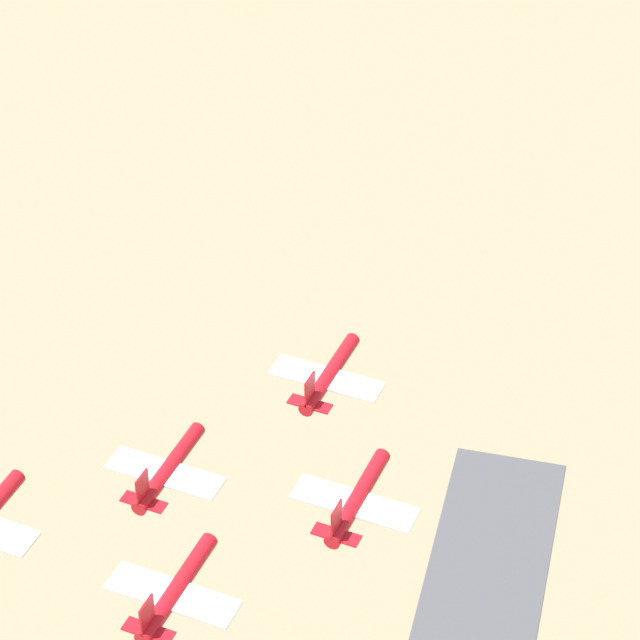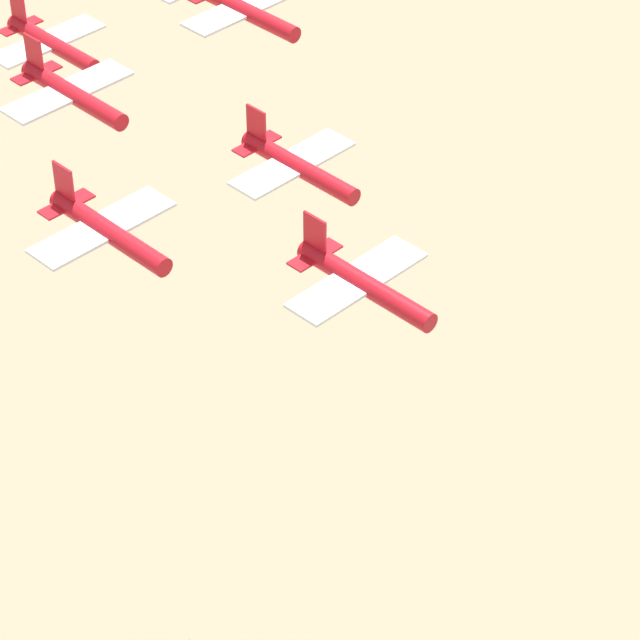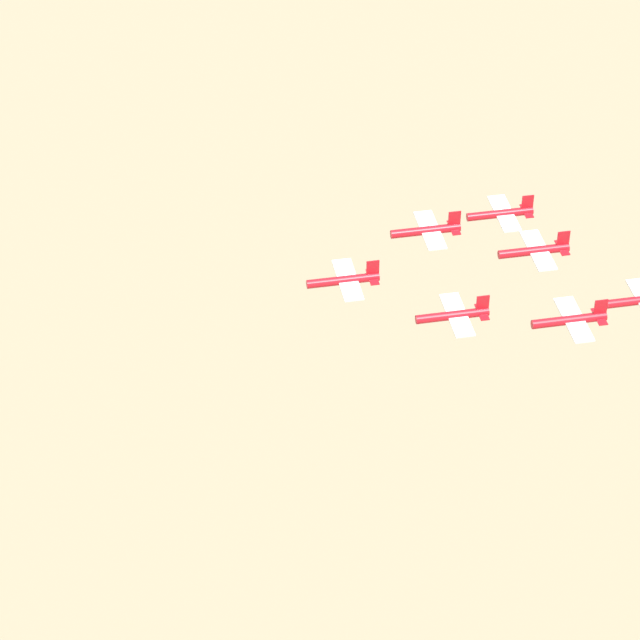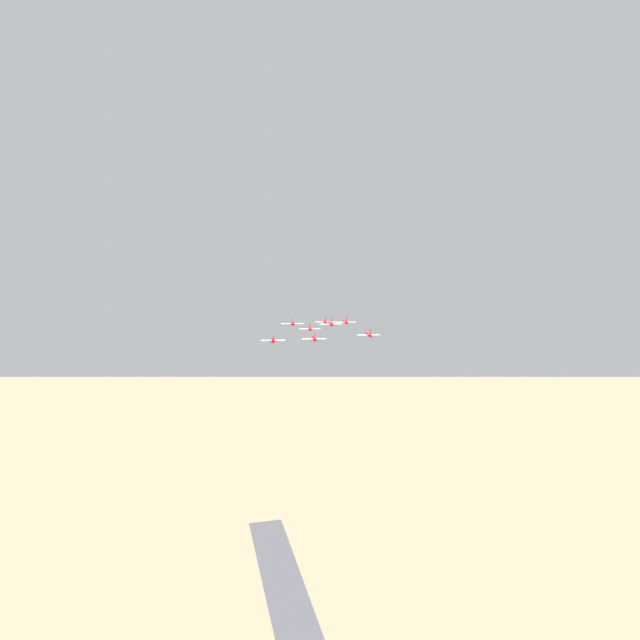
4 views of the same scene
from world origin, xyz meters
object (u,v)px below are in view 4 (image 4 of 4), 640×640
Objects in this scene: jet_3 at (293,324)px; jet_6 at (273,340)px; jet_7 at (314,339)px; jet_5 at (368,335)px; jet_1 at (310,329)px; jet_0 at (325,322)px; jet_2 at (345,322)px; jet_4 at (331,324)px.

jet_3 is 1.00× the size of jet_6.
jet_6 is 1.00× the size of jet_7.
jet_7 is (-23.19, -5.84, 0.16)m from jet_5.
jet_3 reaches higher than jet_6.
jet_7 is at bearing -150.46° from jet_5.
jet_3 is 1.00× the size of jet_7.
jet_1 is 14.02m from jet_3.
jet_0 reaches higher than jet_6.
jet_7 is at bearing -0.00° from jet_6.
jet_3 is 14.42m from jet_6.
jet_7 reaches higher than jet_6.
jet_2 reaches higher than jet_1.
jet_3 reaches higher than jet_4.
jet_1 is 1.00× the size of jet_4.
jet_5 is 1.00× the size of jet_6.
jet_5 is at bearing 29.54° from jet_7.
jet_0 is at bearing 120.47° from jet_5.
jet_7 is (-6.26, -22.73, -1.11)m from jet_1.
jet_1 reaches higher than jet_6.
jet_7 is (-16.08, -32.26, -2.74)m from jet_0.
jet_4 reaches higher than jet_6.
jet_2 reaches higher than jet_5.
jet_2 is at bearing 120.47° from jet_5.
jet_3 is 13.87m from jet_4.
jet_0 is 41.15m from jet_6.
jet_6 is at bearing -139.64° from jet_2.
jet_0 is 13.71m from jet_2.
jet_3 is 1.00× the size of jet_4.
jet_3 reaches higher than jet_2.
jet_1 is 1.00× the size of jet_2.
jet_3 is 28.08m from jet_5.
jet_7 is (-9.82, -9.53, -3.94)m from jet_4.
jet_1 is 1.00× the size of jet_7.
jet_4 is at bearing 59.53° from jet_7.
jet_4 is 1.00× the size of jet_6.
jet_4 is at bearing -59.53° from jet_1.
jet_3 reaches higher than jet_7.
jet_3 reaches higher than jet_1.
jet_2 is 14.18m from jet_5.
jet_4 reaches higher than jet_0.
jet_3 is (-9.82, -9.53, 3.08)m from jet_1.
jet_1 is at bearing 59.53° from jet_6.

